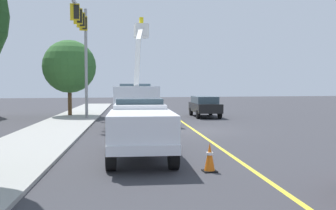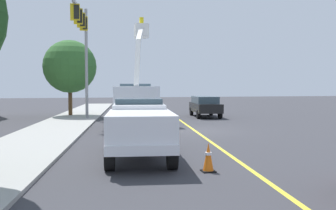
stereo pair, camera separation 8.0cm
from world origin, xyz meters
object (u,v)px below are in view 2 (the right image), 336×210
object	(u,v)px
traffic_signal_mast	(83,37)
traffic_cone_leading	(208,157)
utility_bucket_truck	(136,101)
passing_minivan	(205,105)
traffic_cone_mid_rear	(159,115)
service_pickup_truck	(140,127)
traffic_cone_mid_front	(170,127)

from	to	relation	value
traffic_signal_mast	traffic_cone_leading	bearing A→B (deg)	-166.98
utility_bucket_truck	traffic_signal_mast	world-z (taller)	traffic_signal_mast
passing_minivan	traffic_cone_mid_rear	world-z (taller)	passing_minivan
service_pickup_truck	traffic_cone_mid_rear	distance (m)	14.08
utility_bucket_truck	traffic_cone_leading	size ratio (longest dim) A/B	9.61
traffic_cone_leading	traffic_cone_mid_rear	size ratio (longest dim) A/B	1.15
utility_bucket_truck	service_pickup_truck	distance (m)	10.56
traffic_cone_leading	traffic_signal_mast	world-z (taller)	traffic_signal_mast
service_pickup_truck	passing_minivan	size ratio (longest dim) A/B	1.16
passing_minivan	traffic_signal_mast	size ratio (longest dim) A/B	0.60
traffic_cone_mid_front	traffic_cone_mid_rear	xyz separation A→B (m)	(8.14, -1.06, -0.05)
utility_bucket_truck	passing_minivan	bearing A→B (deg)	-49.89
service_pickup_truck	traffic_cone_mid_rear	size ratio (longest dim) A/B	7.58
service_pickup_truck	passing_minivan	world-z (taller)	service_pickup_truck
service_pickup_truck	traffic_cone_leading	bearing A→B (deg)	-145.13
utility_bucket_truck	passing_minivan	world-z (taller)	utility_bucket_truck
service_pickup_truck	passing_minivan	xyz separation A→B (m)	(15.86, -7.65, -0.15)
traffic_cone_leading	traffic_signal_mast	size ratio (longest dim) A/B	0.11
service_pickup_truck	traffic_cone_leading	distance (m)	3.06
traffic_cone_leading	traffic_signal_mast	xyz separation A→B (m)	(16.11, 3.72, 5.55)
utility_bucket_truck	traffic_cone_mid_front	world-z (taller)	utility_bucket_truck
traffic_cone_mid_rear	service_pickup_truck	bearing A→B (deg)	166.04
service_pickup_truck	traffic_cone_mid_rear	bearing A→B (deg)	-13.96
passing_minivan	traffic_cone_mid_front	bearing A→B (deg)	152.80
passing_minivan	utility_bucket_truck	bearing A→B (deg)	130.11
traffic_cone_mid_front	service_pickup_truck	bearing A→B (deg)	157.06
traffic_cone_mid_front	traffic_cone_mid_rear	bearing A→B (deg)	-7.43
utility_bucket_truck	traffic_cone_mid_rear	distance (m)	4.02
service_pickup_truck	traffic_cone_mid_front	bearing A→B (deg)	-22.94
utility_bucket_truck	passing_minivan	xyz separation A→B (m)	(5.39, -6.40, -0.64)
service_pickup_truck	passing_minivan	bearing A→B (deg)	-25.76
passing_minivan	service_pickup_truck	bearing A→B (deg)	154.24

